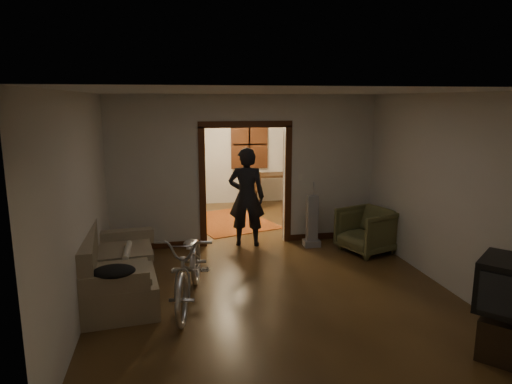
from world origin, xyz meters
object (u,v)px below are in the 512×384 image
object	(u,v)px
desk	(268,190)
locker	(176,170)
sofa	(118,262)
person	(247,197)
bicycle	(190,266)
armchair	(367,231)

from	to	relation	value
desk	locker	bearing A→B (deg)	165.01
sofa	desk	xyz separation A→B (m)	(3.25, 4.98, -0.07)
sofa	person	size ratio (longest dim) A/B	1.12
bicycle	sofa	bearing A→B (deg)	164.17
person	locker	distance (m)	3.56
sofa	person	xyz separation A→B (m)	(2.15, 1.85, 0.45)
person	sofa	bearing A→B (deg)	54.33
armchair	person	size ratio (longest dim) A/B	0.47
bicycle	desk	bearing A→B (deg)	78.14
bicycle	person	size ratio (longest dim) A/B	1.08
armchair	desk	size ratio (longest dim) A/B	0.80
armchair	desk	bearing A→B (deg)	173.57
sofa	bicycle	world-z (taller)	bicycle
armchair	desk	world-z (taller)	desk
locker	sofa	bearing A→B (deg)	-115.27
bicycle	person	world-z (taller)	person
sofa	locker	bearing A→B (deg)	73.62
armchair	person	bearing A→B (deg)	-131.55
armchair	locker	distance (m)	5.32
desk	person	bearing A→B (deg)	-119.05
bicycle	locker	world-z (taller)	locker
sofa	armchair	size ratio (longest dim) A/B	2.37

